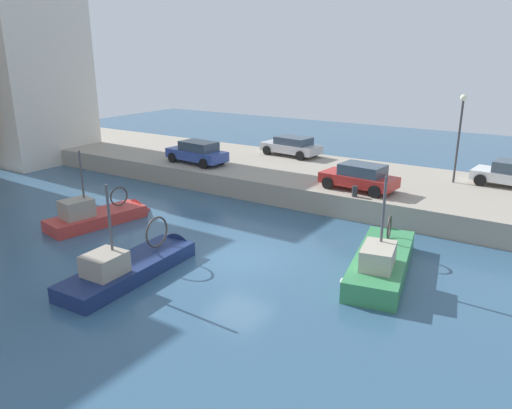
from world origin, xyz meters
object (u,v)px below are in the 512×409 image
(parked_car_silver, at_px, (292,146))
(parked_car_blue, at_px, (197,152))
(mooring_bollard_mid, at_px, (355,191))
(fishing_boat_green, at_px, (382,267))
(fishing_boat_red, at_px, (103,220))
(parked_car_red, at_px, (360,177))
(fishing_boat_navy, at_px, (137,270))
(quay_streetlamp, at_px, (460,124))

(parked_car_silver, xyz_separation_m, parked_car_blue, (-5.52, 3.94, 0.05))
(mooring_bollard_mid, bearing_deg, fishing_boat_green, -147.06)
(fishing_boat_red, relative_size, parked_car_red, 1.41)
(fishing_boat_navy, bearing_deg, fishing_boat_green, -55.07)
(fishing_boat_red, xyz_separation_m, parked_car_silver, (14.45, -2.75, 1.76))
(parked_car_silver, bearing_deg, fishing_boat_navy, -170.32)
(fishing_boat_navy, relative_size, quay_streetlamp, 1.39)
(fishing_boat_navy, distance_m, parked_car_red, 12.77)
(fishing_boat_red, relative_size, parked_car_silver, 1.32)
(fishing_boat_green, xyz_separation_m, fishing_boat_navy, (-5.50, 7.87, 0.00))
(fishing_boat_navy, relative_size, parked_car_blue, 1.54)
(parked_car_silver, distance_m, parked_car_blue, 6.78)
(fishing_boat_red, relative_size, parked_car_blue, 1.33)
(fishing_boat_red, bearing_deg, mooring_bollard_mid, -54.59)
(parked_car_red, height_order, parked_car_silver, parked_car_red)
(fishing_boat_red, bearing_deg, parked_car_silver, -10.77)
(fishing_boat_navy, height_order, mooring_bollard_mid, fishing_boat_navy)
(fishing_boat_green, bearing_deg, mooring_bollard_mid, 32.94)
(parked_car_blue, bearing_deg, parked_car_red, -91.46)
(parked_car_red, bearing_deg, parked_car_blue, 88.54)
(fishing_boat_green, relative_size, mooring_bollard_mid, 12.77)
(parked_car_red, bearing_deg, fishing_boat_green, -150.78)
(fishing_boat_green, height_order, parked_car_blue, fishing_boat_green)
(fishing_boat_navy, height_order, parked_car_red, fishing_boat_navy)
(fishing_boat_red, bearing_deg, fishing_boat_navy, -119.38)
(parked_car_silver, relative_size, mooring_bollard_mid, 7.97)
(fishing_boat_green, xyz_separation_m, mooring_bollard_mid, (5.10, 3.30, 1.37))
(fishing_boat_green, relative_size, fishing_boat_navy, 1.04)
(mooring_bollard_mid, relative_size, quay_streetlamp, 0.11)
(parked_car_red, xyz_separation_m, parked_car_blue, (0.29, 11.26, 0.03))
(fishing_boat_green, distance_m, parked_car_silver, 16.45)
(fishing_boat_green, bearing_deg, fishing_boat_navy, 124.93)
(fishing_boat_green, distance_m, quay_streetlamp, 11.60)
(mooring_bollard_mid, bearing_deg, fishing_boat_navy, 156.68)
(parked_car_silver, relative_size, parked_car_blue, 1.00)
(parked_car_blue, distance_m, quay_streetlamp, 15.84)
(parked_car_red, xyz_separation_m, quay_streetlamp, (4.36, -3.84, 2.54))
(fishing_boat_navy, xyz_separation_m, parked_car_blue, (12.17, 6.96, 1.82))
(parked_car_silver, xyz_separation_m, mooring_bollard_mid, (-7.10, -7.59, -0.42))
(parked_car_blue, relative_size, mooring_bollard_mid, 7.95)
(quay_streetlamp, bearing_deg, fishing_boat_navy, 153.39)
(parked_car_silver, distance_m, quay_streetlamp, 11.54)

